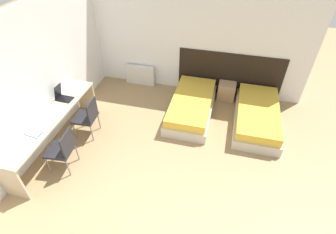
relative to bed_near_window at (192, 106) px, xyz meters
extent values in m
cube|color=white|center=(-0.33, 1.05, 1.14)|extent=(5.76, 0.05, 2.70)
cube|color=white|center=(-2.74, -1.15, 1.14)|extent=(0.05, 5.36, 2.70)
cube|color=black|center=(0.75, 1.02, 0.37)|extent=(2.56, 0.03, 1.15)
cube|color=beige|center=(0.00, 0.00, -0.09)|extent=(0.96, 1.97, 0.23)
cube|color=gold|center=(0.00, 0.00, 0.12)|extent=(0.88, 1.89, 0.19)
cube|color=beige|center=(1.50, 0.00, -0.09)|extent=(0.96, 1.97, 0.23)
cube|color=gold|center=(1.50, 0.00, 0.12)|extent=(0.88, 1.89, 0.19)
cube|color=tan|center=(0.75, 0.81, 0.01)|extent=(0.42, 0.35, 0.43)
cube|color=silver|center=(-1.60, 0.93, 0.06)|extent=(0.80, 0.12, 0.53)
cube|color=#C6B28E|center=(-2.46, -1.73, 0.55)|extent=(0.51, 2.58, 0.04)
cube|color=#C6B28E|center=(-2.46, -3.01, 0.16)|extent=(0.46, 0.04, 0.74)
cube|color=#C6B28E|center=(-2.46, -0.46, 0.16)|extent=(0.46, 0.04, 0.74)
cube|color=#232328|center=(-2.05, -1.26, 0.23)|extent=(0.47, 0.47, 0.05)
cube|color=#232328|center=(-1.84, -1.25, 0.47)|extent=(0.05, 0.40, 0.41)
cylinder|color=slate|center=(-2.23, -1.46, 0.00)|extent=(0.02, 0.02, 0.41)
cylinder|color=slate|center=(-2.26, -1.08, 0.00)|extent=(0.02, 0.02, 0.41)
cylinder|color=slate|center=(-1.85, -1.44, 0.00)|extent=(0.02, 0.02, 0.41)
cylinder|color=slate|center=(-1.87, -1.05, 0.00)|extent=(0.02, 0.02, 0.41)
cube|color=#232328|center=(-2.05, -2.21, 0.23)|extent=(0.49, 0.49, 0.05)
cube|color=#232328|center=(-1.84, -2.19, 0.47)|extent=(0.07, 0.40, 0.41)
cylinder|color=slate|center=(-2.23, -2.42, 0.00)|extent=(0.02, 0.02, 0.41)
cylinder|color=slate|center=(-2.26, -2.03, 0.00)|extent=(0.02, 0.02, 0.41)
cylinder|color=slate|center=(-1.84, -2.38, 0.00)|extent=(0.02, 0.02, 0.41)
cylinder|color=slate|center=(-1.88, -2.00, 0.00)|extent=(0.02, 0.02, 0.41)
cube|color=black|center=(-2.47, -1.17, 0.58)|extent=(0.33, 0.23, 0.02)
cube|color=black|center=(-2.60, -1.16, 0.74)|extent=(0.09, 0.22, 0.31)
cube|color=#1E4793|center=(-2.46, -2.21, 0.57)|extent=(0.31, 0.22, 0.01)
cube|color=white|center=(-2.46, -2.21, 0.58)|extent=(0.29, 0.21, 0.01)
camera|label=1|loc=(0.68, -4.88, 3.77)|focal=28.00mm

